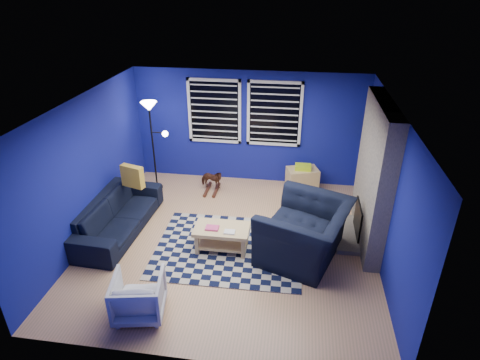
# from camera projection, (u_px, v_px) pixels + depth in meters

# --- Properties ---
(floor) EXTENTS (5.00, 5.00, 0.00)m
(floor) POSITION_uv_depth(u_px,v_px,m) (230.00, 241.00, 7.14)
(floor) COLOR tan
(floor) RESTS_ON ground
(ceiling) EXTENTS (5.00, 5.00, 0.00)m
(ceiling) POSITION_uv_depth(u_px,v_px,m) (229.00, 105.00, 6.00)
(ceiling) COLOR white
(ceiling) RESTS_ON wall_back
(wall_back) EXTENTS (5.00, 0.00, 5.00)m
(wall_back) POSITION_uv_depth(u_px,v_px,m) (249.00, 128.00, 8.78)
(wall_back) COLOR navy
(wall_back) RESTS_ON floor
(wall_left) EXTENTS (0.00, 5.00, 5.00)m
(wall_left) POSITION_uv_depth(u_px,v_px,m) (87.00, 170.00, 6.90)
(wall_left) COLOR navy
(wall_left) RESTS_ON floor
(wall_right) EXTENTS (0.00, 5.00, 5.00)m
(wall_right) POSITION_uv_depth(u_px,v_px,m) (387.00, 190.00, 6.25)
(wall_right) COLOR navy
(wall_right) RESTS_ON floor
(fireplace) EXTENTS (0.65, 2.00, 2.50)m
(fireplace) POSITION_uv_depth(u_px,v_px,m) (373.00, 178.00, 6.73)
(fireplace) COLOR gray
(fireplace) RESTS_ON floor
(window_left) EXTENTS (1.17, 0.06, 1.42)m
(window_left) POSITION_uv_depth(u_px,v_px,m) (214.00, 111.00, 8.68)
(window_left) COLOR black
(window_left) RESTS_ON wall_back
(window_right) EXTENTS (1.17, 0.06, 1.42)m
(window_right) POSITION_uv_depth(u_px,v_px,m) (274.00, 114.00, 8.51)
(window_right) COLOR black
(window_right) RESTS_ON wall_back
(tv) EXTENTS (0.07, 1.00, 0.58)m
(tv) POSITION_uv_depth(u_px,v_px,m) (368.00, 135.00, 7.95)
(tv) COLOR black
(tv) RESTS_ON wall_right
(rug) EXTENTS (2.54, 2.04, 0.02)m
(rug) POSITION_uv_depth(u_px,v_px,m) (229.00, 248.00, 6.97)
(rug) COLOR black
(rug) RESTS_ON floor
(sofa) EXTENTS (2.29, 0.99, 0.66)m
(sofa) POSITION_uv_depth(u_px,v_px,m) (117.00, 215.00, 7.32)
(sofa) COLOR black
(sofa) RESTS_ON floor
(armchair_big) EXTENTS (1.82, 1.71, 0.95)m
(armchair_big) POSITION_uv_depth(u_px,v_px,m) (305.00, 232.00, 6.58)
(armchair_big) COLOR black
(armchair_big) RESTS_ON floor
(armchair_bent) EXTENTS (0.79, 0.80, 0.63)m
(armchair_bent) POSITION_uv_depth(u_px,v_px,m) (139.00, 295.00, 5.50)
(armchair_bent) COLOR gray
(armchair_bent) RESTS_ON floor
(rocking_horse) EXTENTS (0.30, 0.54, 0.43)m
(rocking_horse) POSITION_uv_depth(u_px,v_px,m) (211.00, 180.00, 8.68)
(rocking_horse) COLOR #442A16
(rocking_horse) RESTS_ON floor
(coffee_table) EXTENTS (0.93, 0.54, 0.46)m
(coffee_table) POSITION_uv_depth(u_px,v_px,m) (222.00, 234.00, 6.80)
(coffee_table) COLOR #DABF7A
(coffee_table) RESTS_ON rug
(cabinet) EXTENTS (0.74, 0.60, 0.63)m
(cabinet) POSITION_uv_depth(u_px,v_px,m) (302.00, 180.00, 8.69)
(cabinet) COLOR #DABF7A
(cabinet) RESTS_ON floor
(floor_lamp) EXTENTS (0.53, 0.33, 1.96)m
(floor_lamp) POSITION_uv_depth(u_px,v_px,m) (151.00, 119.00, 8.21)
(floor_lamp) COLOR black
(floor_lamp) RESTS_ON floor
(throw_pillow) EXTENTS (0.47, 0.26, 0.43)m
(throw_pillow) POSITION_uv_depth(u_px,v_px,m) (133.00, 176.00, 7.51)
(throw_pillow) COLOR gold
(throw_pillow) RESTS_ON sofa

